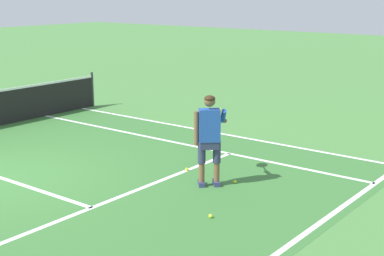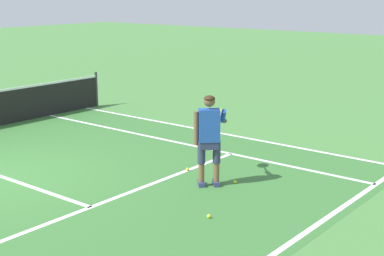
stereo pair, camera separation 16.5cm
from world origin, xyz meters
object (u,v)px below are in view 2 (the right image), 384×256
Objects in this scene: tennis_player at (209,134)px; tennis_ball_by_baseline at (187,169)px; tennis_ball_mid_court at (235,182)px; tennis_ball_near_feet at (209,216)px.

tennis_player is 25.95× the size of tennis_ball_by_baseline.
tennis_player is 25.95× the size of tennis_ball_mid_court.
tennis_player is at bearing 36.81° from tennis_ball_near_feet.
tennis_ball_by_baseline and tennis_ball_mid_court have the same top height.
tennis_ball_by_baseline is 1.19m from tennis_ball_mid_court.
tennis_ball_mid_court is at bearing -38.47° from tennis_player.
tennis_ball_near_feet is 2.48m from tennis_ball_by_baseline.
tennis_ball_by_baseline is (0.44, 0.87, -0.96)m from tennis_player.
tennis_player is 1.08m from tennis_ball_mid_court.
tennis_ball_near_feet is 1.00× the size of tennis_ball_mid_court.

